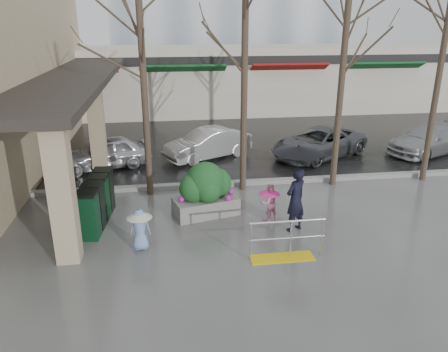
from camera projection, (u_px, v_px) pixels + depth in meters
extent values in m
plane|color=#51514F|center=(223.00, 239.00, 11.80)|extent=(120.00, 120.00, 0.00)
cube|color=black|center=(181.00, 100.00, 32.30)|extent=(120.00, 36.00, 0.01)
cube|color=gray|center=(207.00, 185.00, 15.50)|extent=(120.00, 0.30, 0.15)
cube|color=#2D2823|center=(76.00, 72.00, 17.39)|extent=(2.80, 18.00, 0.25)
cube|color=tan|center=(62.00, 194.00, 10.22)|extent=(0.55, 0.55, 3.50)
cube|color=tan|center=(97.00, 129.00, 16.28)|extent=(0.55, 0.55, 3.50)
cube|color=beige|center=(214.00, 79.00, 28.17)|extent=(34.00, 6.00, 4.00)
cube|color=maroon|center=(77.00, 73.00, 24.10)|extent=(4.50, 1.68, 0.87)
cube|color=#0F4C1E|center=(186.00, 71.00, 24.91)|extent=(4.50, 1.68, 0.87)
cube|color=maroon|center=(288.00, 69.00, 25.72)|extent=(4.50, 1.68, 0.87)
cube|color=#0F4C1E|center=(383.00, 68.00, 26.54)|extent=(4.50, 1.68, 0.87)
cube|color=black|center=(220.00, 61.00, 25.00)|extent=(34.00, 0.35, 0.50)
cube|color=yellow|center=(282.00, 258.00, 10.85)|extent=(1.60, 0.50, 0.02)
cylinder|color=silver|center=(251.00, 242.00, 10.58)|extent=(0.05, 0.05, 1.00)
cylinder|color=silver|center=(291.00, 240.00, 10.72)|extent=(0.05, 0.05, 1.00)
cylinder|color=silver|center=(322.00, 237.00, 10.82)|extent=(0.05, 0.05, 1.00)
cylinder|color=silver|center=(288.00, 221.00, 10.53)|extent=(1.90, 0.06, 0.06)
cylinder|color=silver|center=(287.00, 238.00, 10.69)|extent=(1.90, 0.04, 0.04)
cylinder|color=#382B21|center=(144.00, 94.00, 13.74)|extent=(0.22, 0.22, 6.80)
cylinder|color=#382B21|center=(244.00, 88.00, 14.14)|extent=(0.22, 0.22, 7.00)
cylinder|color=#382B21|center=(340.00, 94.00, 14.67)|extent=(0.22, 0.22, 6.50)
cylinder|color=#382B21|center=(438.00, 81.00, 15.02)|extent=(0.22, 0.22, 7.20)
imported|color=black|center=(295.00, 200.00, 12.02)|extent=(0.80, 0.73, 1.84)
cylinder|color=black|center=(297.00, 167.00, 11.70)|extent=(0.02, 0.02, 1.16)
cone|color=black|center=(298.00, 149.00, 11.53)|extent=(1.37, 1.37, 0.18)
sphere|color=black|center=(299.00, 145.00, 11.50)|extent=(0.05, 0.05, 0.05)
imported|color=pink|center=(269.00, 203.00, 12.71)|extent=(0.65, 0.56, 1.14)
cylinder|color=black|center=(269.00, 196.00, 12.64)|extent=(0.02, 0.02, 0.49)
cone|color=#F5268D|center=(269.00, 191.00, 12.59)|extent=(0.63, 0.63, 0.18)
sphere|color=black|center=(270.00, 187.00, 12.55)|extent=(0.05, 0.05, 0.05)
imported|color=#7293CC|center=(140.00, 230.00, 11.11)|extent=(0.54, 0.36, 1.10)
cylinder|color=black|center=(139.00, 220.00, 11.03)|extent=(0.02, 0.02, 0.52)
cone|color=beige|center=(139.00, 214.00, 10.97)|extent=(0.66, 0.66, 0.18)
sphere|color=black|center=(139.00, 210.00, 10.93)|extent=(0.05, 0.05, 0.05)
cube|color=slate|center=(206.00, 206.00, 13.24)|extent=(2.08, 1.39, 0.53)
ellipsoid|color=#143F1B|center=(205.00, 182.00, 12.97)|extent=(1.16, 1.05, 1.22)
sphere|color=#143F1B|center=(193.00, 188.00, 12.87)|extent=(0.84, 0.84, 0.84)
sphere|color=#143F1B|center=(217.00, 183.00, 13.21)|extent=(0.88, 0.88, 0.88)
cube|color=#0D3A1F|center=(89.00, 217.00, 11.67)|extent=(0.56, 0.56, 1.24)
cube|color=black|center=(86.00, 193.00, 11.45)|extent=(0.60, 0.60, 0.09)
cube|color=black|center=(94.00, 208.00, 12.26)|extent=(0.56, 0.56, 1.24)
cube|color=black|center=(92.00, 185.00, 12.03)|extent=(0.60, 0.60, 0.09)
cube|color=#0D3C1A|center=(100.00, 199.00, 12.84)|extent=(0.56, 0.56, 1.24)
cube|color=black|center=(97.00, 177.00, 12.61)|extent=(0.60, 0.60, 0.09)
cube|color=black|center=(104.00, 191.00, 13.42)|extent=(0.56, 0.56, 1.24)
cube|color=black|center=(102.00, 170.00, 13.20)|extent=(0.60, 0.60, 0.09)
imported|color=silver|center=(103.00, 153.00, 17.27)|extent=(3.97, 2.53, 1.26)
imported|color=silver|center=(208.00, 144.00, 18.55)|extent=(4.01, 2.94, 1.26)
imported|color=#55585C|center=(319.00, 143.00, 18.74)|extent=(4.97, 4.11, 1.26)
imported|color=#9F9FA4|center=(431.00, 139.00, 19.26)|extent=(4.69, 3.22, 1.26)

